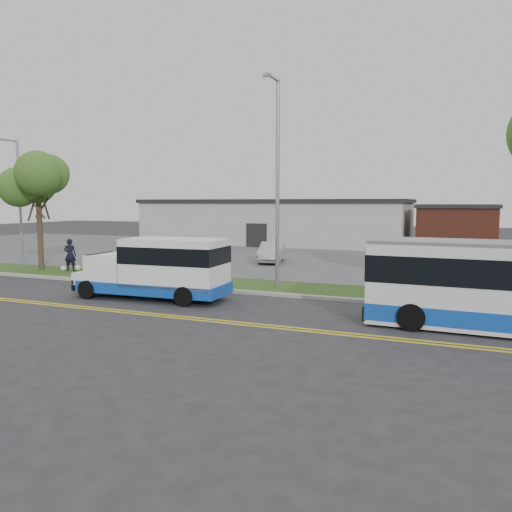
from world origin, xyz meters
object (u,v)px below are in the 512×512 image
at_px(pedestrian, 70,255).
at_px(tree_west, 38,184).
at_px(streetlight_near, 277,177).
at_px(shuttle_bus, 161,267).
at_px(streetlight_far, 19,196).
at_px(parked_car_b, 161,245).
at_px(parked_car_a, 272,252).

bearing_deg(pedestrian, tree_west, -17.79).
relative_size(streetlight_near, shuttle_bus, 1.39).
distance_m(tree_west, streetlight_far, 4.62).
relative_size(tree_west, parked_car_b, 1.55).
relative_size(streetlight_near, pedestrian, 5.07).
bearing_deg(parked_car_a, tree_west, -155.71).
xyz_separation_m(shuttle_bus, pedestrian, (-9.35, 4.79, -0.34)).
xyz_separation_m(streetlight_far, parked_car_a, (15.31, 6.37, -3.71)).
distance_m(streetlight_near, pedestrian, 13.68).
relative_size(pedestrian, parked_car_a, 0.46).
distance_m(pedestrian, parked_car_a, 12.53).
xyz_separation_m(tree_west, parked_car_a, (11.31, 8.59, -4.35)).
bearing_deg(shuttle_bus, parked_car_a, 87.31).
bearing_deg(parked_car_b, parked_car_a, -15.73).
bearing_deg(pedestrian, streetlight_far, -42.40).
height_order(tree_west, pedestrian, tree_west).
distance_m(tree_west, parked_car_a, 14.86).
bearing_deg(streetlight_far, parked_car_b, 60.06).
bearing_deg(tree_west, pedestrian, 6.19).
distance_m(streetlight_far, pedestrian, 7.20).
bearing_deg(pedestrian, parked_car_b, -109.26).
bearing_deg(tree_west, parked_car_a, 37.20).
xyz_separation_m(parked_car_a, parked_car_b, (-10.21, 2.49, -0.02)).
xyz_separation_m(streetlight_near, streetlight_far, (-19.00, 2.69, -0.76)).
relative_size(streetlight_far, pedestrian, 4.27).
bearing_deg(parked_car_a, parked_car_b, 153.39).
distance_m(tree_west, parked_car_b, 11.96).
relative_size(tree_west, streetlight_far, 0.86).
height_order(streetlight_far, shuttle_bus, streetlight_far).
distance_m(shuttle_bus, parked_car_a, 13.18).
distance_m(tree_west, streetlight_near, 15.01).
bearing_deg(pedestrian, parked_car_a, -162.03).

